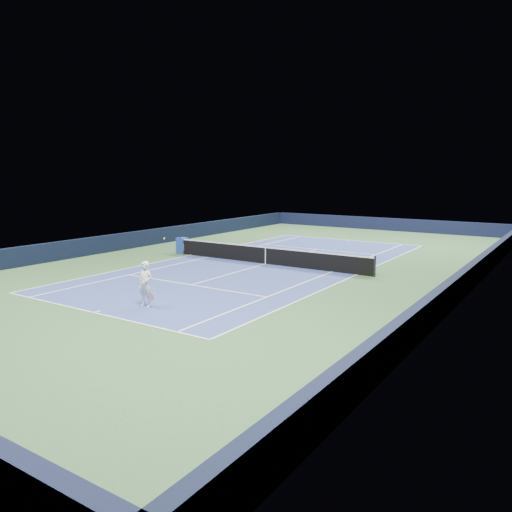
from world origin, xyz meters
The scene contains 19 objects.
ground centered at (0.00, 0.00, 0.00)m, with size 40.00×40.00×0.00m, color #30552E.
wall_far centered at (0.00, 19.82, 0.55)m, with size 22.00×0.35×1.10m, color black.
wall_right centered at (10.82, 0.00, 0.55)m, with size 0.35×40.00×1.10m, color black.
wall_left centered at (-10.82, 0.00, 0.55)m, with size 0.35×40.00×1.10m, color black.
court_surface centered at (0.00, 0.00, 0.00)m, with size 10.97×23.77×0.01m, color navy.
baseline_far centered at (0.00, 11.88, 0.01)m, with size 10.97×0.08×0.00m, color white.
baseline_near centered at (0.00, -11.88, 0.01)m, with size 10.97×0.08×0.00m, color white.
sideline_doubles_right centered at (5.49, 0.00, 0.01)m, with size 0.08×23.77×0.00m, color white.
sideline_doubles_left centered at (-5.49, 0.00, 0.01)m, with size 0.08×23.77×0.00m, color white.
sideline_singles_right centered at (4.12, 0.00, 0.01)m, with size 0.08×23.77×0.00m, color white.
sideline_singles_left centered at (-4.12, 0.00, 0.01)m, with size 0.08×23.77×0.00m, color white.
service_line_far centered at (0.00, 6.40, 0.01)m, with size 8.23×0.08×0.00m, color white.
service_line_near centered at (0.00, -6.40, 0.01)m, with size 8.23×0.08×0.00m, color white.
center_service_line centered at (0.00, 0.00, 0.01)m, with size 0.08×12.80×0.00m, color white.
center_mark_far centered at (0.00, 11.73, 0.01)m, with size 0.08×0.30×0.00m, color white.
center_mark_near centered at (0.00, -11.73, 0.01)m, with size 0.08×0.30×0.00m, color white.
tennis_net centered at (0.00, 0.00, 0.50)m, with size 12.90×0.10×1.07m.
sponsor_cube centered at (-6.40, 0.19, 0.50)m, with size 0.64×0.58×1.01m.
tennis_player centered at (1.00, -10.20, 0.89)m, with size 0.82×1.27×2.58m.
Camera 1 is at (14.82, -23.45, 5.14)m, focal length 35.00 mm.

